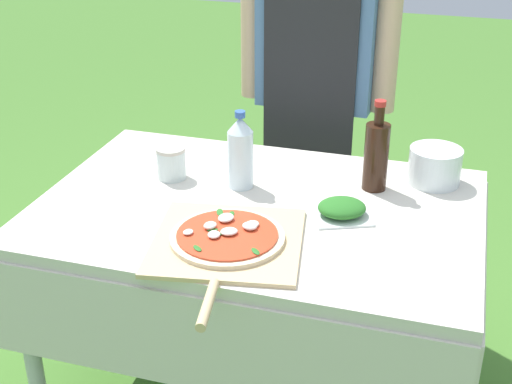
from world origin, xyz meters
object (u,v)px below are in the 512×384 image
Objects in this scene: prep_table at (258,233)px; water_bottle at (240,152)px; person_cook at (316,67)px; pizza_on_peel at (227,240)px; mixing_tub at (435,166)px; sauce_jar at (171,165)px; herb_container at (342,209)px; oil_bottle at (376,155)px.

water_bottle is at bearing 129.23° from prep_table.
prep_table is at bearing 93.77° from person_cook.
water_bottle is at bearing 92.17° from pizza_on_peel.
person_cook is 9.93× the size of mixing_tub.
sauce_jar is (-0.30, 0.10, 0.13)m from prep_table.
person_cook reaches higher than prep_table.
person_cook reaches higher than sauce_jar.
person_cook is 2.69× the size of pizza_on_peel.
water_bottle is 0.35m from herb_container.
person_cook reaches higher than oil_bottle.
prep_table is 0.34m from sauce_jar.
oil_bottle is at bearing 34.19° from prep_table.
oil_bottle reaches higher than mixing_tub.
oil_bottle is 0.39m from water_bottle.
herb_container is at bearing -17.33° from water_bottle.
sauce_jar is (-0.54, 0.10, 0.02)m from herb_container.
water_bottle is at bearing 1.01° from sauce_jar.
pizza_on_peel is (-0.01, -0.99, -0.17)m from person_cook.
mixing_tub reaches higher than sauce_jar.
person_cook is at bearing 65.40° from sauce_jar.
prep_table is 6.36× the size of herb_container.
sauce_jar is at bearing -165.73° from mixing_tub.
sauce_jar is (-0.30, -0.65, -0.14)m from person_cook.
person_cook is at bearing 107.80° from herb_container.
herb_container is at bearing -106.33° from oil_bottle.
prep_table is 0.41m from oil_bottle.
herb_container is at bearing -127.55° from mixing_tub.
person_cook is 15.69× the size of sauce_jar.
prep_table is at bearing -145.81° from oil_bottle.
pizza_on_peel is 2.12× the size of oil_bottle.
herb_container is 2.00× the size of sauce_jar.
prep_table is at bearing 77.20° from pizza_on_peel.
prep_table is 8.04× the size of mixing_tub.
pizza_on_peel is 0.44m from sauce_jar.
sauce_jar is at bearing 162.00° from prep_table.
pizza_on_peel is 0.71m from mixing_tub.
oil_bottle is at bearing -151.20° from mixing_tub.
oil_bottle is at bearing 14.70° from water_bottle.
water_bottle reaches higher than mixing_tub.
pizza_on_peel reaches higher than prep_table.
oil_bottle is at bearing 73.67° from herb_container.
prep_table is at bearing -50.77° from water_bottle.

